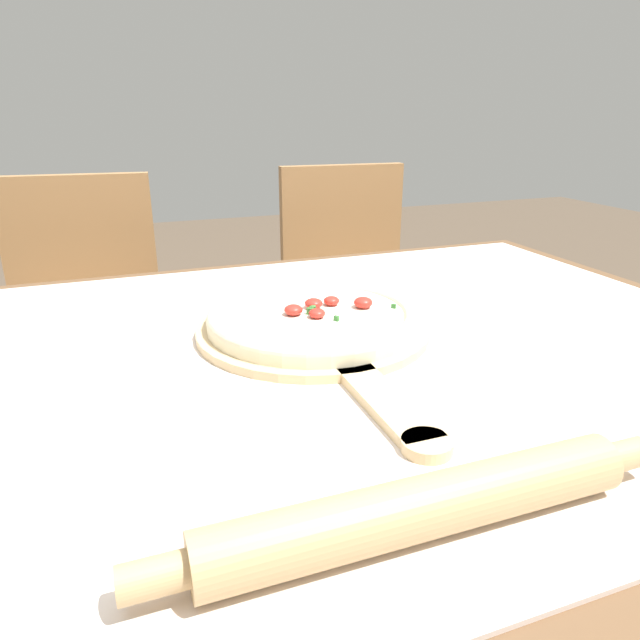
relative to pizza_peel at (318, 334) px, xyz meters
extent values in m
cube|color=brown|center=(0.02, -0.04, -0.03)|extent=(1.28, 0.98, 0.03)
cylinder|color=brown|center=(0.61, 0.40, -0.39)|extent=(0.06, 0.06, 0.70)
cube|color=silver|center=(0.02, -0.04, -0.01)|extent=(1.20, 0.90, 0.00)
cylinder|color=#D6B784|center=(0.00, 0.02, 0.00)|extent=(0.33, 0.33, 0.01)
cube|color=#D6B784|center=(0.00, -0.21, 0.00)|extent=(0.04, 0.18, 0.01)
cylinder|color=#D6B784|center=(0.00, -0.30, 0.00)|extent=(0.05, 0.05, 0.01)
cylinder|color=beige|center=(0.00, 0.02, 0.01)|extent=(0.30, 0.30, 0.02)
torus|color=beige|center=(0.00, 0.02, 0.02)|extent=(0.30, 0.30, 0.02)
cylinder|color=white|center=(0.00, 0.02, 0.02)|extent=(0.26, 0.26, 0.00)
ellipsoid|color=red|center=(0.04, 0.04, 0.03)|extent=(0.02, 0.02, 0.01)
ellipsoid|color=red|center=(-0.03, 0.02, 0.03)|extent=(0.03, 0.03, 0.01)
ellipsoid|color=red|center=(0.08, 0.02, 0.03)|extent=(0.03, 0.03, 0.02)
ellipsoid|color=red|center=(0.00, 0.00, 0.03)|extent=(0.02, 0.02, 0.01)
ellipsoid|color=red|center=(0.01, 0.04, 0.03)|extent=(0.03, 0.03, 0.01)
cube|color=#387533|center=(0.00, 0.01, 0.03)|extent=(0.01, 0.01, 0.01)
cube|color=#387533|center=(0.08, 0.04, 0.03)|extent=(0.01, 0.00, 0.01)
cube|color=#387533|center=(0.00, 0.02, 0.03)|extent=(0.01, 0.01, 0.01)
cube|color=#387533|center=(-0.01, 0.02, 0.03)|extent=(0.01, 0.01, 0.01)
cube|color=#387533|center=(0.00, 0.02, 0.03)|extent=(0.01, 0.01, 0.01)
cube|color=#387533|center=(0.12, 0.00, 0.03)|extent=(0.01, 0.01, 0.01)
cube|color=#387533|center=(0.02, -0.02, 0.03)|extent=(0.01, 0.01, 0.01)
cylinder|color=tan|center=(-0.06, -0.39, 0.02)|extent=(0.34, 0.05, 0.05)
cylinder|color=tan|center=(-0.26, -0.39, 0.02)|extent=(0.05, 0.03, 0.03)
cylinder|color=tan|center=(0.13, -0.39, 0.02)|extent=(0.05, 0.03, 0.03)
cube|color=#A37547|center=(-0.35, 0.73, -0.31)|extent=(0.43, 0.43, 0.02)
cube|color=#A37547|center=(-0.34, 0.91, -0.08)|extent=(0.38, 0.07, 0.44)
cylinder|color=#A37547|center=(-0.52, 0.58, -0.53)|extent=(0.04, 0.04, 0.42)
cylinder|color=#A37547|center=(-0.21, 0.55, -0.53)|extent=(0.04, 0.04, 0.42)
cylinder|color=#A37547|center=(-0.50, 0.90, -0.53)|extent=(0.04, 0.04, 0.42)
cylinder|color=#A37547|center=(-0.18, 0.87, -0.53)|extent=(0.04, 0.04, 0.42)
cube|color=#A37547|center=(0.40, 0.73, -0.31)|extent=(0.42, 0.42, 0.02)
cube|color=#A37547|center=(0.41, 0.91, -0.08)|extent=(0.38, 0.06, 0.44)
cylinder|color=#A37547|center=(0.23, 0.58, -0.53)|extent=(0.04, 0.04, 0.42)
cylinder|color=#A37547|center=(0.55, 0.56, -0.53)|extent=(0.04, 0.04, 0.42)
cylinder|color=#A37547|center=(0.25, 0.90, -0.53)|extent=(0.04, 0.04, 0.42)
cylinder|color=#A37547|center=(0.57, 0.88, -0.53)|extent=(0.04, 0.04, 0.42)
camera|label=1|loc=(-0.25, -0.69, 0.30)|focal=32.00mm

